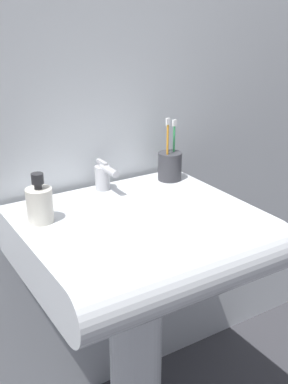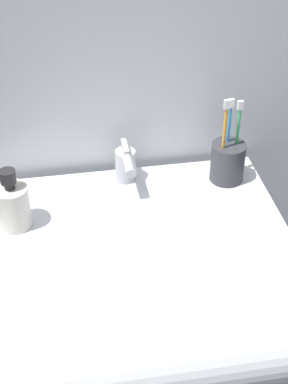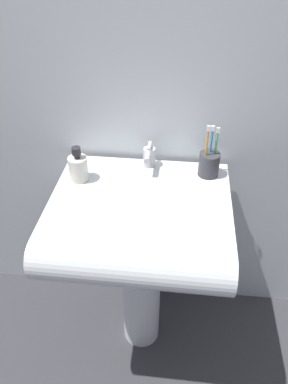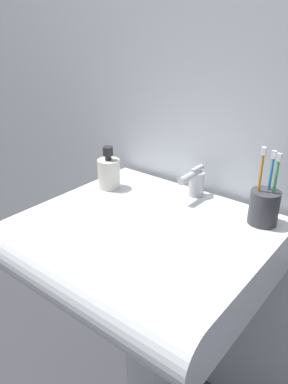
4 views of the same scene
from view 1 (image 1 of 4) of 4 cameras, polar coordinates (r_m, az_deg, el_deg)
The scene contains 6 objects.
wall_back at distance 1.48m, azimuth -7.29°, elevation 15.07°, with size 5.00×0.05×2.40m, color silver.
sink_pedestal at distance 1.59m, azimuth -1.01°, elevation -18.55°, with size 0.16×0.16×0.68m, color white.
sink_basin at distance 1.32m, azimuth 0.09°, elevation -6.10°, with size 0.63×0.56×0.14m.
faucet at distance 1.47m, azimuth -4.78°, elevation 1.92°, with size 0.05×0.12×0.09m.
toothbrush_cup at distance 1.56m, azimuth 3.07°, elevation 3.21°, with size 0.08×0.08×0.21m.
soap_bottle at distance 1.29m, azimuth -12.27°, elevation -1.36°, with size 0.07×0.07×0.14m.
Camera 1 is at (-0.62, -1.04, 1.37)m, focal length 45.00 mm.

